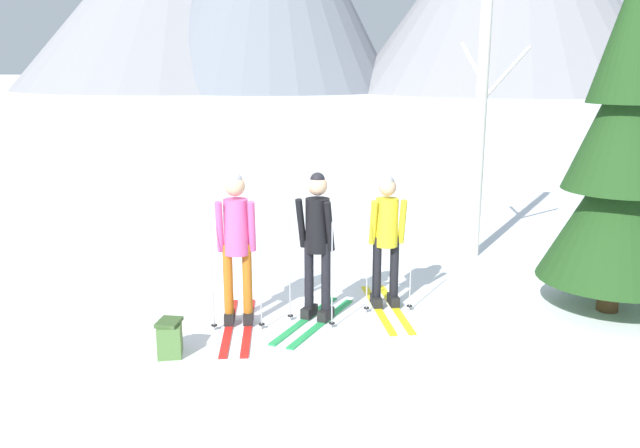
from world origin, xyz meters
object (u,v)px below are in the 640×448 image
at_px(skier_in_yellow, 386,234).
at_px(backpack_on_snow_front, 170,338).
at_px(pine_tree_mid, 624,153).
at_px(skier_in_pink, 237,240).
at_px(birch_tree_tall, 482,92).
at_px(skier_in_black, 317,240).

bearing_deg(skier_in_yellow, backpack_on_snow_front, -141.07).
bearing_deg(backpack_on_snow_front, pine_tree_mid, 22.02).
xyz_separation_m(skier_in_pink, birch_tree_tall, (2.97, 3.29, 1.53)).
height_order(pine_tree_mid, backpack_on_snow_front, pine_tree_mid).
xyz_separation_m(skier_in_black, skier_in_yellow, (0.78, 0.56, -0.05)).
bearing_deg(skier_in_black, backpack_on_snow_front, -139.38).
relative_size(skier_in_pink, skier_in_yellow, 1.06).
distance_m(skier_in_yellow, pine_tree_mid, 2.93).
bearing_deg(skier_in_pink, pine_tree_mid, 13.38).
bearing_deg(birch_tree_tall, skier_in_yellow, -117.69).
bearing_deg(skier_in_black, skier_in_pink, -164.17).
bearing_deg(pine_tree_mid, backpack_on_snow_front, -157.98).
bearing_deg(pine_tree_mid, skier_in_yellow, -175.08).
xyz_separation_m(skier_in_pink, backpack_on_snow_front, (-0.49, -0.93, -0.83)).
bearing_deg(backpack_on_snow_front, skier_in_yellow, 38.93).
relative_size(skier_in_yellow, pine_tree_mid, 0.40).
height_order(pine_tree_mid, birch_tree_tall, birch_tree_tall).
distance_m(pine_tree_mid, backpack_on_snow_front, 5.56).
bearing_deg(skier_in_black, skier_in_yellow, 35.73).
distance_m(skier_in_black, skier_in_yellow, 0.96).
xyz_separation_m(birch_tree_tall, backpack_on_snow_front, (-3.46, -4.22, -2.37)).
xyz_separation_m(skier_in_black, pine_tree_mid, (3.51, 0.79, 0.98)).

